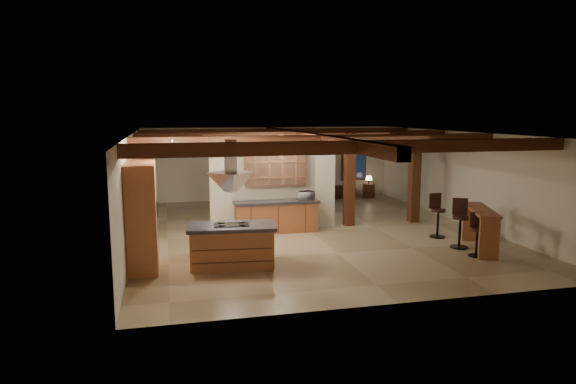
# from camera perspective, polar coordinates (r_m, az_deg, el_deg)

# --- Properties ---
(ground) EXTENTS (12.00, 12.00, 0.00)m
(ground) POSITION_cam_1_polar(r_m,az_deg,el_deg) (15.31, 2.46, -4.36)
(ground) COLOR tan
(ground) RESTS_ON ground
(room_walls) EXTENTS (12.00, 12.00, 12.00)m
(room_walls) POSITION_cam_1_polar(r_m,az_deg,el_deg) (15.00, 2.51, 2.28)
(room_walls) COLOR beige
(room_walls) RESTS_ON ground
(ceiling_beams) EXTENTS (10.00, 12.00, 0.28)m
(ceiling_beams) POSITION_cam_1_polar(r_m,az_deg,el_deg) (14.92, 2.53, 6.01)
(ceiling_beams) COLOR #421A10
(ceiling_beams) RESTS_ON room_walls
(timber_posts) EXTENTS (2.50, 0.30, 2.90)m
(timber_posts) POSITION_cam_1_polar(r_m,az_deg,el_deg) (16.33, 10.49, 2.61)
(timber_posts) COLOR #421A10
(timber_posts) RESTS_ON ground
(partition_wall) EXTENTS (3.80, 0.18, 2.20)m
(partition_wall) POSITION_cam_1_polar(r_m,az_deg,el_deg) (15.34, -1.62, -0.14)
(partition_wall) COLOR beige
(partition_wall) RESTS_ON ground
(pantry_cabinet) EXTENTS (0.67, 1.60, 2.40)m
(pantry_cabinet) POSITION_cam_1_polar(r_m,az_deg,el_deg) (11.96, -15.90, -2.57)
(pantry_cabinet) COLOR #955930
(pantry_cabinet) RESTS_ON ground
(back_counter) EXTENTS (2.50, 0.66, 0.94)m
(back_counter) POSITION_cam_1_polar(r_m,az_deg,el_deg) (15.08, -1.30, -2.71)
(back_counter) COLOR #955930
(back_counter) RESTS_ON ground
(upper_display_cabinet) EXTENTS (1.80, 0.36, 0.95)m
(upper_display_cabinet) POSITION_cam_1_polar(r_m,az_deg,el_deg) (15.06, -1.48, 2.57)
(upper_display_cabinet) COLOR #955930
(upper_display_cabinet) RESTS_ON partition_wall
(range_hood) EXTENTS (1.10, 1.10, 1.40)m
(range_hood) POSITION_cam_1_polar(r_m,az_deg,el_deg) (11.59, -6.36, 0.28)
(range_hood) COLOR silver
(range_hood) RESTS_ON room_walls
(back_windows) EXTENTS (2.70, 0.07, 1.70)m
(back_windows) POSITION_cam_1_polar(r_m,az_deg,el_deg) (21.50, 5.33, 3.50)
(back_windows) COLOR #421A10
(back_windows) RESTS_ON room_walls
(framed_art) EXTENTS (0.65, 0.05, 0.85)m
(framed_art) POSITION_cam_1_polar(r_m,az_deg,el_deg) (20.51, -6.14, 3.79)
(framed_art) COLOR #421A10
(framed_art) RESTS_ON room_walls
(recessed_cans) EXTENTS (3.16, 2.46, 0.03)m
(recessed_cans) POSITION_cam_1_polar(r_m,az_deg,el_deg) (12.51, -6.26, 5.92)
(recessed_cans) COLOR silver
(recessed_cans) RESTS_ON room_walls
(kitchen_island) EXTENTS (2.08, 1.26, 0.99)m
(kitchen_island) POSITION_cam_1_polar(r_m,az_deg,el_deg) (11.85, -6.25, -5.89)
(kitchen_island) COLOR #955930
(kitchen_island) RESTS_ON ground
(dining_table) EXTENTS (2.09, 1.52, 0.66)m
(dining_table) POSITION_cam_1_polar(r_m,az_deg,el_deg) (18.45, -0.34, -1.02)
(dining_table) COLOR #38160E
(dining_table) RESTS_ON ground
(sofa) EXTENTS (1.97, 1.13, 0.54)m
(sofa) POSITION_cam_1_polar(r_m,az_deg,el_deg) (21.16, 4.96, 0.06)
(sofa) COLOR black
(sofa) RESTS_ON ground
(microwave) EXTENTS (0.50, 0.39, 0.25)m
(microwave) POSITION_cam_1_polar(r_m,az_deg,el_deg) (15.18, 2.01, -0.38)
(microwave) COLOR silver
(microwave) RESTS_ON back_counter
(bar_counter) EXTENTS (1.19, 2.09, 1.07)m
(bar_counter) POSITION_cam_1_polar(r_m,az_deg,el_deg) (14.01, 20.57, -3.15)
(bar_counter) COLOR #955930
(bar_counter) RESTS_ON ground
(side_table) EXTENTS (0.57, 0.57, 0.57)m
(side_table) POSITION_cam_1_polar(r_m,az_deg,el_deg) (21.56, 8.95, 0.19)
(side_table) COLOR #421A10
(side_table) RESTS_ON ground
(table_lamp) EXTENTS (0.27, 0.27, 0.32)m
(table_lamp) POSITION_cam_1_polar(r_m,az_deg,el_deg) (21.49, 8.98, 1.53)
(table_lamp) COLOR black
(table_lamp) RESTS_ON side_table
(bar_stool_a) EXTENTS (0.41, 0.41, 1.07)m
(bar_stool_a) POSITION_cam_1_polar(r_m,az_deg,el_deg) (13.40, 20.25, -4.44)
(bar_stool_a) COLOR black
(bar_stool_a) RESTS_ON ground
(bar_stool_b) EXTENTS (0.49, 0.50, 1.28)m
(bar_stool_b) POSITION_cam_1_polar(r_m,az_deg,el_deg) (14.07, 18.56, -3.29)
(bar_stool_b) COLOR black
(bar_stool_b) RESTS_ON ground
(bar_stool_c) EXTENTS (0.43, 0.43, 1.23)m
(bar_stool_c) POSITION_cam_1_polar(r_m,az_deg,el_deg) (15.07, 16.25, -2.49)
(bar_stool_c) COLOR black
(bar_stool_c) RESTS_ON ground
(dining_chairs) EXTENTS (2.38, 2.38, 1.26)m
(dining_chairs) POSITION_cam_1_polar(r_m,az_deg,el_deg) (18.40, -0.35, -0.08)
(dining_chairs) COLOR #421A10
(dining_chairs) RESTS_ON ground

